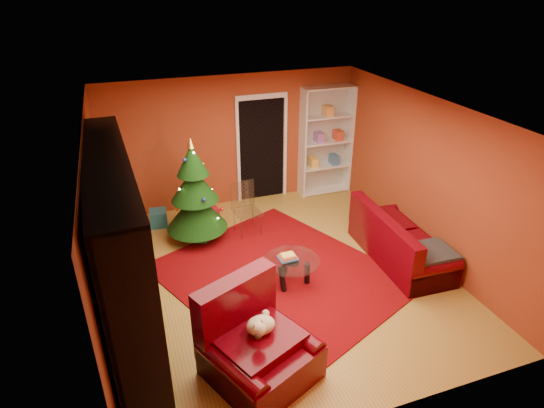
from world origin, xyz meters
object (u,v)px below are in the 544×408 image
object	(u,v)px
gift_box_teal	(159,218)
white_bookshelf	(326,142)
sofa	(402,236)
acrylic_chair	(247,212)
gift_box_green	(200,234)
armchair	(261,345)
dog	(261,325)
coffee_table	(292,271)
media_unit	(122,257)
rug	(280,276)
gift_box_red	(213,214)
christmas_tree	(195,192)

from	to	relation	value
gift_box_teal	white_bookshelf	size ratio (longest dim) A/B	0.13
sofa	acrylic_chair	distance (m)	2.69
gift_box_green	sofa	distance (m)	3.46
gift_box_teal	armchair	bearing A→B (deg)	-80.14
armchair	dog	size ratio (longest dim) A/B	2.99
sofa	coffee_table	size ratio (longest dim) A/B	2.36
gift_box_green	gift_box_teal	bearing A→B (deg)	127.50
dog	coffee_table	xyz separation A→B (m)	(0.97, 1.47, -0.47)
white_bookshelf	armchair	world-z (taller)	white_bookshelf
gift_box_green	white_bookshelf	distance (m)	3.33
sofa	gift_box_green	bearing A→B (deg)	63.46
gift_box_green	acrylic_chair	bearing A→B (deg)	-1.82
coffee_table	acrylic_chair	size ratio (longest dim) A/B	0.97
dog	white_bookshelf	bearing A→B (deg)	32.70
media_unit	coffee_table	world-z (taller)	media_unit
dog	coffee_table	bearing A→B (deg)	32.57
rug	gift_box_green	xyz separation A→B (m)	(-0.97, 1.47, 0.12)
dog	coffee_table	world-z (taller)	dog
media_unit	coffee_table	bearing A→B (deg)	7.51
media_unit	gift_box_red	xyz separation A→B (m)	(1.67, 2.83, -1.14)
gift_box_green	dog	world-z (taller)	dog
rug	acrylic_chair	world-z (taller)	acrylic_chair
rug	christmas_tree	world-z (taller)	christmas_tree
christmas_tree	gift_box_teal	distance (m)	1.21
gift_box_red	acrylic_chair	distance (m)	0.95
gift_box_red	dog	xyz separation A→B (m)	(-0.28, -3.89, 0.59)
gift_box_green	armchair	world-z (taller)	armchair
gift_box_red	coffee_table	xyz separation A→B (m)	(0.69, -2.42, 0.11)
gift_box_green	acrylic_chair	xyz separation A→B (m)	(0.87, -0.03, 0.30)
gift_box_green	gift_box_red	bearing A→B (deg)	61.42
white_bookshelf	media_unit	bearing A→B (deg)	-141.98
armchair	dog	world-z (taller)	armchair
media_unit	dog	world-z (taller)	media_unit
sofa	gift_box_red	bearing A→B (deg)	50.04
gift_box_teal	acrylic_chair	world-z (taller)	acrylic_chair
media_unit	rug	bearing A→B (deg)	13.54
gift_box_red	acrylic_chair	size ratio (longest dim) A/B	0.26
christmas_tree	gift_box_teal	xyz separation A→B (m)	(-0.61, 0.71, -0.77)
rug	gift_box_teal	world-z (taller)	gift_box_teal
gift_box_red	white_bookshelf	world-z (taller)	white_bookshelf
coffee_table	media_unit	bearing A→B (deg)	-170.08
rug	coffee_table	size ratio (longest dim) A/B	4.08
coffee_table	acrylic_chair	world-z (taller)	acrylic_chair
gift_box_teal	dog	world-z (taller)	dog
gift_box_red	armchair	distance (m)	3.99
media_unit	christmas_tree	distance (m)	2.56
rug	gift_box_red	distance (m)	2.27
christmas_tree	gift_box_green	world-z (taller)	christmas_tree
dog	coffee_table	distance (m)	1.83
gift_box_green	gift_box_red	size ratio (longest dim) A/B	1.17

